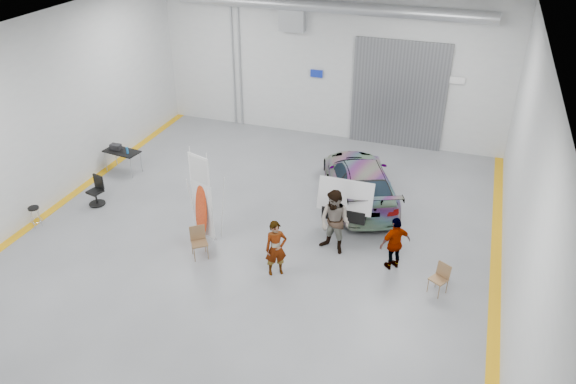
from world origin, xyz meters
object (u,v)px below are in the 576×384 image
(person_a, at_px, (276,248))
(person_c, at_px, (395,243))
(person_b, at_px, (335,222))
(folding_chair_far, at_px, (438,284))
(office_chair, at_px, (96,192))
(sedan_car, at_px, (360,180))
(work_table, at_px, (120,151))
(folding_chair_near, at_px, (200,248))
(shop_stool, at_px, (36,217))
(surfboard_display, at_px, (204,205))

(person_a, relative_size, person_c, 1.02)
(person_b, distance_m, folding_chair_far, 3.24)
(folding_chair_far, bearing_deg, person_a, -141.46)
(folding_chair_far, distance_m, office_chair, 11.11)
(sedan_car, relative_size, work_table, 3.52)
(folding_chair_near, bearing_deg, shop_stool, 144.76)
(sedan_car, xyz_separation_m, person_c, (1.71, -3.40, 0.10))
(sedan_car, relative_size, surfboard_display, 1.67)
(person_b, bearing_deg, sedan_car, 107.50)
(person_a, relative_size, folding_chair_far, 1.95)
(sedan_car, bearing_deg, person_c, 93.76)
(person_c, height_order, folding_chair_far, person_c)
(surfboard_display, relative_size, folding_chair_far, 3.45)
(person_a, xyz_separation_m, folding_chair_far, (4.24, 0.58, -0.55))
(sedan_car, height_order, person_a, person_a)
(surfboard_display, distance_m, folding_chair_far, 6.86)
(person_c, xyz_separation_m, surfboard_display, (-5.52, -0.39, 0.37))
(person_b, distance_m, work_table, 8.92)
(person_c, relative_size, folding_chair_far, 1.90)
(surfboard_display, bearing_deg, sedan_car, 64.17)
(folding_chair_far, bearing_deg, folding_chair_near, -144.23)
(person_a, bearing_deg, sedan_car, 42.25)
(shop_stool, xyz_separation_m, work_table, (0.41, 4.07, 0.48))
(person_b, xyz_separation_m, folding_chair_near, (-3.51, -1.50, -0.69))
(folding_chair_near, xyz_separation_m, work_table, (-5.09, 3.87, 0.53))
(person_c, distance_m, office_chair, 9.81)
(surfboard_display, distance_m, office_chair, 4.39)
(sedan_car, xyz_separation_m, folding_chair_far, (2.98, -4.11, -0.44))
(person_a, xyz_separation_m, office_chair, (-6.83, 1.57, -0.38))
(folding_chair_far, bearing_deg, sedan_car, 156.78)
(surfboard_display, distance_m, folding_chair_near, 1.28)
(surfboard_display, height_order, shop_stool, surfboard_display)
(shop_stool, bearing_deg, work_table, 84.31)
(person_b, bearing_deg, shop_stool, -151.04)
(folding_chair_near, distance_m, folding_chair_far, 6.56)
(person_a, distance_m, folding_chair_near, 2.35)
(surfboard_display, bearing_deg, person_b, 28.53)
(person_c, distance_m, shop_stool, 10.87)
(folding_chair_near, height_order, folding_chair_far, folding_chair_near)
(person_a, distance_m, surfboard_display, 2.73)
(sedan_car, height_order, surfboard_display, surfboard_display)
(surfboard_display, height_order, folding_chair_near, surfboard_display)
(work_table, bearing_deg, office_chair, -76.43)
(shop_stool, bearing_deg, office_chair, 61.45)
(folding_chair_far, bearing_deg, work_table, -165.06)
(sedan_car, height_order, work_table, sedan_car)
(person_b, bearing_deg, person_a, -110.62)
(person_c, relative_size, surfboard_display, 0.55)
(folding_chair_near, height_order, shop_stool, folding_chair_near)
(sedan_car, distance_m, folding_chair_far, 5.09)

